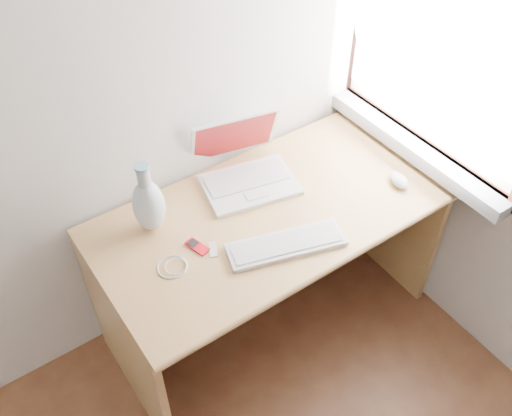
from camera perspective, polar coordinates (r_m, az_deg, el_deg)
window at (r=2.23m, az=18.12°, el=15.95°), size 0.11×0.99×1.10m
desk at (r=2.39m, az=0.31°, el=-2.56°), size 1.38×0.69×0.73m
laptop at (r=2.28m, az=-1.34°, el=3.90°), size 0.41×0.37×0.25m
external_keyboard at (r=2.06m, az=3.03°, el=-3.65°), size 0.45×0.25×0.02m
mouse at (r=2.36m, az=14.13°, el=2.70°), size 0.08×0.11×0.04m
ipod at (r=2.07m, az=-5.91°, el=-3.86°), size 0.06×0.10×0.01m
cable_coil at (r=2.02m, az=-8.35°, el=-5.85°), size 0.12×0.12×0.01m
remote at (r=2.06m, az=-4.32°, el=-4.13°), size 0.06×0.08×0.01m
vase at (r=2.08m, az=-10.69°, el=0.42°), size 0.12×0.12×0.30m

